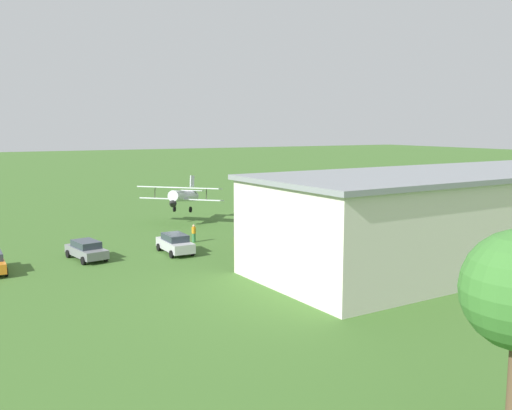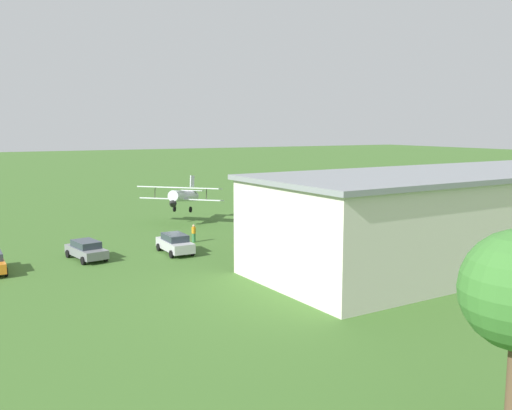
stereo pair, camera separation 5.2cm
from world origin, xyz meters
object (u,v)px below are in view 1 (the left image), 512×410
car_silver (175,243)px  person_beside_truck (194,233)px  person_by_parked_cars (396,210)px  hangar (463,215)px  truck_box_grey (458,202)px  car_grey (86,250)px  biplane (183,196)px  person_crossing_taxiway (236,236)px

car_silver → person_beside_truck: bearing=-131.7°
person_by_parked_cars → person_beside_truck: bearing=4.5°
hangar → person_by_parked_cars: hangar is taller
truck_box_grey → person_beside_truck: 33.36m
person_beside_truck → truck_box_grey: bearing=178.7°
hangar → car_grey: 30.13m
biplane → truck_box_grey: 32.35m
truck_box_grey → person_by_parked_cars: (6.97, -2.84, -0.84)m
person_crossing_taxiway → person_by_parked_cars: bearing=-167.8°
car_grey → hangar: bearing=151.5°
biplane → car_silver: bearing=66.1°
biplane → hangar: bearing=116.4°
car_grey → person_crossing_taxiway: size_ratio=2.93×
biplane → person_by_parked_cars: 24.90m
hangar → person_beside_truck: bearing=-45.6°
truck_box_grey → person_crossing_taxiway: size_ratio=4.60×
biplane → truck_box_grey: biplane is taller
car_grey → person_crossing_taxiway: 12.98m
hangar → person_crossing_taxiway: 19.25m
biplane → car_grey: (13.11, 12.46, -2.26)m
hangar → truck_box_grey: bearing=-137.4°
car_grey → truck_box_grey: 43.54m
car_silver → person_beside_truck: size_ratio=2.77×
car_silver → hangar: bearing=146.0°
hangar → person_beside_truck: size_ratio=22.07×
car_grey → person_by_parked_cars: bearing=-173.3°
car_grey → person_beside_truck: person_beside_truck is taller
car_silver → car_grey: (7.03, -1.27, -0.05)m
hangar → biplane: bearing=-63.6°
truck_box_grey → car_grey: bearing=1.9°
biplane → person_beside_truck: biplane is taller
car_grey → person_beside_truck: size_ratio=2.93×
car_silver → biplane: bearing=-113.9°
truck_box_grey → person_crossing_taxiway: truck_box_grey is taller
car_grey → person_by_parked_cars: 36.79m
person_by_parked_cars → person_crossing_taxiway: bearing=12.2°
truck_box_grey → person_beside_truck: (33.34, -0.77, -0.90)m
hangar → car_silver: bearing=-34.0°
person_crossing_taxiway → person_by_parked_cars: size_ratio=0.94×
person_crossing_taxiway → car_grey: bearing=-3.5°
car_grey → person_crossing_taxiway: bearing=176.5°
person_crossing_taxiway → person_by_parked_cars: 24.12m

